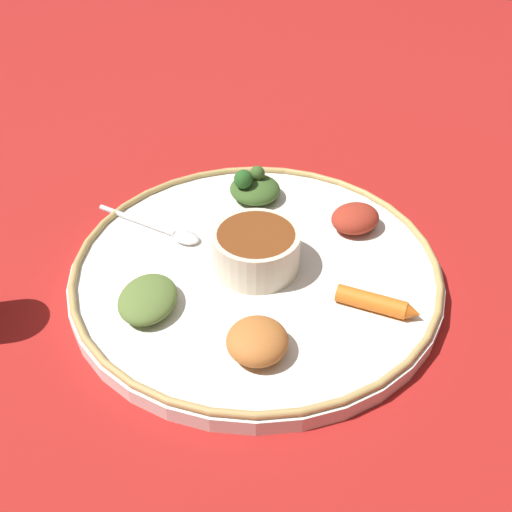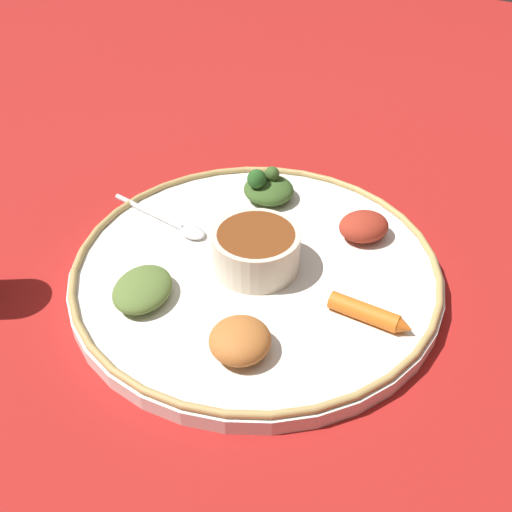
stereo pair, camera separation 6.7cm
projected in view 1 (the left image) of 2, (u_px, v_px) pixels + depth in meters
ground_plane at (256, 278)px, 0.70m from camera, size 2.40×2.40×0.00m
platter at (256, 272)px, 0.69m from camera, size 0.42×0.42×0.02m
platter_rim at (256, 264)px, 0.68m from camera, size 0.42×0.42×0.01m
center_bowl at (256, 249)px, 0.67m from camera, size 0.10×0.10×0.05m
spoon at (164, 230)px, 0.73m from camera, size 0.03×0.15×0.01m
greens_pile at (254, 187)px, 0.78m from camera, size 0.08×0.08×0.05m
carrot_near_spoon at (377, 303)px, 0.62m from camera, size 0.02×0.09×0.02m
mound_chickpea at (257, 341)px, 0.58m from camera, size 0.08×0.07×0.03m
mound_beet at (355, 218)px, 0.73m from camera, size 0.08×0.08×0.03m
mound_collards at (148, 299)px, 0.63m from camera, size 0.09×0.08×0.02m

